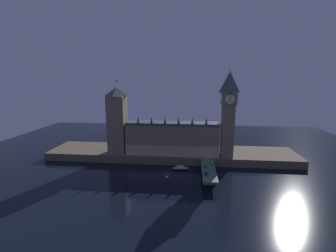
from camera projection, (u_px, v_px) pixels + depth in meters
ground_plane at (167, 173)px, 184.76m from camera, size 400.00×400.00×0.00m
embankment at (171, 154)px, 222.19m from camera, size 220.00×42.00×6.71m
parliament_hall at (172, 138)px, 208.62m from camera, size 78.51×16.71×33.39m
clock_tower at (228, 111)px, 197.31m from camera, size 12.30×12.41×71.59m
victoria_tower at (117, 120)px, 210.81m from camera, size 15.07×15.07×62.89m
bridge at (209, 172)px, 175.88m from camera, size 10.06×46.00×6.72m
car_northbound_lead at (205, 166)px, 178.37m from camera, size 1.85×4.06×1.57m
car_northbound_trail at (206, 174)px, 165.02m from camera, size 1.91×4.26×1.57m
car_southbound_trail at (211, 166)px, 179.13m from camera, size 2.04×4.64×1.37m
pedestrian_near_rail at (203, 172)px, 167.41m from camera, size 0.38×0.38×1.71m
street_lamp_near at (203, 171)px, 160.81m from camera, size 1.34×0.60×6.56m
street_lamp_mid at (216, 164)px, 174.20m from camera, size 1.34×0.60×6.71m
street_lamp_far at (201, 156)px, 189.46m from camera, size 1.34×0.60×7.33m
boat_upstream at (180, 168)px, 191.87m from camera, size 13.86×5.49×3.14m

